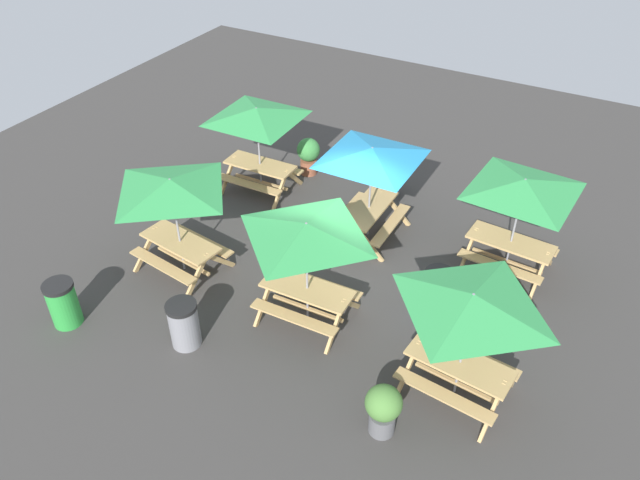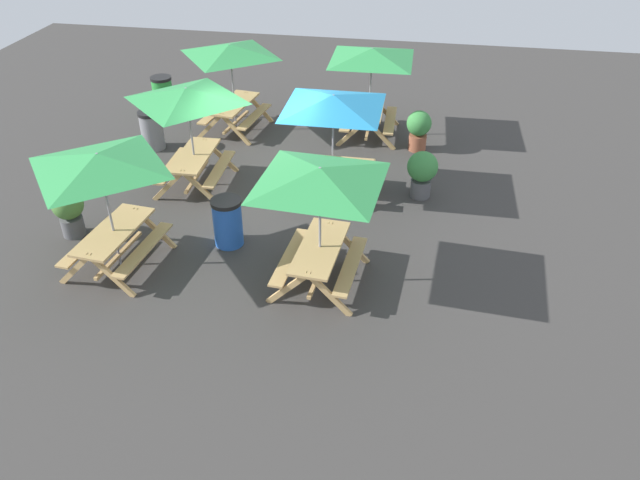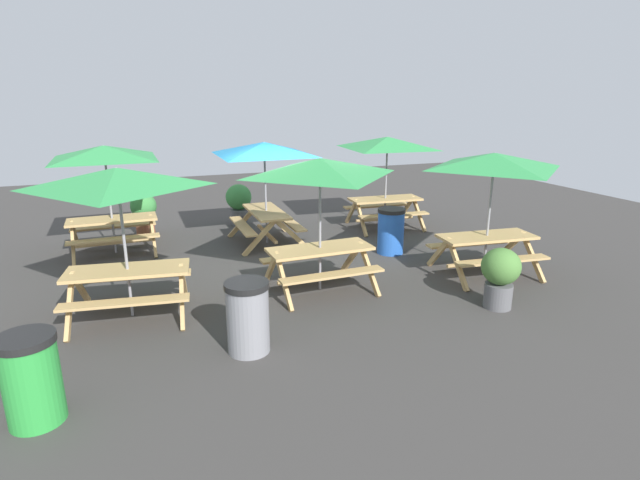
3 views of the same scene
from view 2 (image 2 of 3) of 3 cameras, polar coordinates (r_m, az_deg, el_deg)
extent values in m
plane|color=#3D3A38|center=(14.12, -5.08, 4.54)|extent=(24.14, 24.14, 0.00)
cube|color=tan|center=(10.84, 0.00, -0.70)|extent=(1.85, 0.83, 0.05)
cube|color=tan|center=(10.91, 2.80, -2.36)|extent=(1.81, 0.39, 0.04)
cube|color=tan|center=(11.13, -2.74, -1.53)|extent=(1.81, 0.39, 0.04)
cube|color=tan|center=(10.39, 0.89, -5.04)|extent=(0.12, 0.80, 0.81)
cube|color=tan|center=(10.54, -2.98, -4.41)|extent=(0.12, 0.80, 0.81)
cube|color=tan|center=(11.61, 2.70, -0.34)|extent=(0.12, 0.80, 0.81)
cube|color=tan|center=(11.75, -0.78, 0.16)|extent=(0.12, 0.80, 0.81)
cube|color=tan|center=(11.15, 0.00, -2.90)|extent=(1.56, 0.18, 0.06)
cylinder|color=gray|center=(10.61, 0.00, 1.12)|extent=(0.04, 0.04, 2.30)
pyramid|color=green|center=(10.10, 0.00, 5.94)|extent=(2.82, 2.82, 0.28)
cube|color=tan|center=(13.60, 1.17, 6.98)|extent=(0.71, 1.80, 0.05)
cube|color=tan|center=(14.21, 1.50, 6.92)|extent=(0.27, 1.80, 0.04)
cube|color=tan|center=(13.25, 0.79, 4.80)|extent=(0.27, 1.80, 0.04)
cube|color=tan|center=(14.01, 4.55, 6.03)|extent=(0.80, 0.07, 0.81)
cube|color=tan|center=(13.37, 4.22, 4.59)|extent=(0.80, 0.07, 0.81)
cube|color=tan|center=(14.21, -1.75, 6.55)|extent=(0.80, 0.07, 0.81)
cube|color=tan|center=(13.58, -2.36, 5.15)|extent=(0.80, 0.07, 0.81)
cube|color=tan|center=(13.84, 1.14, 5.06)|extent=(0.08, 1.56, 0.06)
cylinder|color=gray|center=(13.41, 1.19, 8.54)|extent=(0.04, 0.04, 2.30)
pyramid|color=#268CC6|center=(13.01, 1.24, 12.56)|extent=(2.83, 2.83, 0.28)
cube|color=tan|center=(14.23, -11.44, 7.58)|extent=(1.82, 0.75, 0.05)
cube|color=tan|center=(14.19, -9.20, 6.43)|extent=(1.81, 0.31, 0.04)
cube|color=tan|center=(14.55, -13.37, 6.64)|extent=(1.81, 0.31, 0.04)
cube|color=tan|center=(13.64, -10.83, 4.66)|extent=(0.08, 0.80, 0.81)
cube|color=tan|center=(13.88, -13.70, 4.83)|extent=(0.08, 0.80, 0.81)
cube|color=tan|center=(14.94, -9.02, 7.58)|extent=(0.08, 0.80, 0.81)
cube|color=tan|center=(15.17, -11.68, 7.69)|extent=(0.08, 0.80, 0.81)
cube|color=tan|center=(14.46, -11.21, 5.73)|extent=(1.56, 0.11, 0.06)
cylinder|color=gray|center=(14.06, -11.63, 9.07)|extent=(0.04, 0.04, 2.30)
pyramid|color=green|center=(13.68, -12.12, 12.90)|extent=(2.06, 2.06, 0.28)
cube|color=tan|center=(16.50, 4.54, 11.90)|extent=(1.81, 0.74, 0.05)
cube|color=tan|center=(16.58, 6.42, 10.82)|extent=(1.81, 0.30, 0.04)
cube|color=tan|center=(16.65, 2.58, 11.11)|extent=(1.81, 0.30, 0.04)
cube|color=tan|center=(15.91, 5.56, 9.53)|extent=(0.08, 0.80, 0.81)
cube|color=tan|center=(15.96, 2.91, 9.73)|extent=(0.08, 0.80, 0.81)
cube|color=tan|center=(17.34, 5.95, 11.62)|extent=(0.08, 0.80, 0.81)
cube|color=tan|center=(17.39, 3.50, 11.81)|extent=(0.08, 0.80, 0.81)
cube|color=tan|center=(16.70, 4.46, 10.25)|extent=(1.56, 0.10, 0.06)
cylinder|color=gray|center=(16.35, 4.61, 13.23)|extent=(0.04, 0.04, 2.30)
pyramid|color=green|center=(16.02, 4.78, 16.61)|extent=(2.83, 2.83, 0.28)
cube|color=tan|center=(16.91, -7.84, 12.25)|extent=(1.88, 0.93, 0.05)
cube|color=tan|center=(16.80, -6.02, 11.17)|extent=(1.82, 0.50, 0.04)
cube|color=tan|center=(17.25, -9.45, 11.51)|extent=(1.82, 0.50, 0.04)
cube|color=tan|center=(16.26, -7.70, 9.93)|extent=(0.17, 0.80, 0.81)
cube|color=tan|center=(16.56, -10.03, 10.19)|extent=(0.17, 0.80, 0.81)
cube|color=tan|center=(17.56, -5.56, 11.94)|extent=(0.17, 0.80, 0.81)
cube|color=tan|center=(17.85, -7.78, 12.16)|extent=(0.17, 0.80, 0.81)
cube|color=tan|center=(17.11, -7.70, 10.63)|extent=(1.56, 0.28, 0.06)
cylinder|color=gray|center=(16.76, -7.95, 13.55)|extent=(0.04, 0.04, 2.30)
pyramid|color=green|center=(16.44, -8.23, 16.85)|extent=(2.25, 2.25, 0.28)
cube|color=tan|center=(11.87, -18.34, 0.75)|extent=(1.86, 0.88, 0.05)
cube|color=tan|center=(11.75, -15.84, -0.83)|extent=(1.82, 0.44, 0.04)
cube|color=tan|center=(12.32, -20.25, 0.00)|extent=(1.82, 0.44, 0.04)
cube|color=tan|center=(11.37, -18.48, -3.16)|extent=(0.14, 0.80, 0.81)
cube|color=tan|center=(11.76, -21.47, -2.50)|extent=(0.14, 0.80, 0.81)
cube|color=tan|center=(12.43, -14.78, 0.98)|extent=(0.14, 0.80, 0.81)
cube|color=tan|center=(12.79, -17.64, 1.45)|extent=(0.14, 0.80, 0.81)
cube|color=tan|center=(12.15, -17.91, -1.30)|extent=(1.56, 0.23, 0.06)
cylinder|color=gray|center=(11.67, -18.69, 2.44)|extent=(0.04, 0.04, 2.30)
pyramid|color=green|center=(11.20, -19.63, 6.84)|extent=(2.19, 2.19, 0.28)
cylinder|color=gray|center=(16.38, -15.09, 9.56)|extent=(0.56, 0.56, 0.90)
cylinder|color=black|center=(16.20, -15.34, 11.13)|extent=(0.59, 0.59, 0.08)
cylinder|color=green|center=(18.68, -14.15, 12.72)|extent=(0.56, 0.56, 0.90)
cylinder|color=black|center=(18.52, -14.36, 14.13)|extent=(0.59, 0.59, 0.08)
cylinder|color=blue|center=(12.16, -8.42, 1.47)|extent=(0.56, 0.56, 0.90)
cylinder|color=black|center=(11.90, -8.61, 3.46)|extent=(0.59, 0.59, 0.08)
cylinder|color=#59595B|center=(13.93, 9.17, 4.71)|extent=(0.44, 0.44, 0.40)
ellipsoid|color=#3D8C42|center=(13.68, 9.36, 6.65)|extent=(0.67, 0.67, 0.66)
cylinder|color=#59595B|center=(13.37, -21.65, 1.20)|extent=(0.44, 0.44, 0.40)
ellipsoid|color=#4C7F38|center=(13.13, -22.09, 3.02)|extent=(0.61, 0.61, 0.59)
cylinder|color=#935138|center=(16.04, 8.89, 8.82)|extent=(0.44, 0.44, 0.40)
ellipsoid|color=#3D8C42|center=(15.83, 9.05, 10.49)|extent=(0.61, 0.61, 0.63)
camera|label=1|loc=(14.78, -59.06, 27.29)|focal=35.00mm
camera|label=3|loc=(19.73, -31.82, 18.77)|focal=28.00mm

